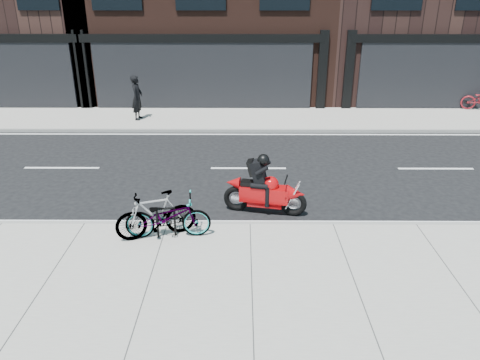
{
  "coord_description": "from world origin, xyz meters",
  "views": [
    {
      "loc": [
        -0.18,
        -11.95,
        5.47
      ],
      "look_at": [
        -0.25,
        -1.1,
        0.9
      ],
      "focal_mm": 35.0,
      "sensor_mm": 36.0,
      "label": 1
    }
  ],
  "objects_px": {
    "bicycle_front": "(168,216)",
    "motorcycle": "(268,190)",
    "pedestrian": "(137,98)",
    "bicycle_rear": "(156,215)",
    "bike_rack": "(166,220)"
  },
  "relations": [
    {
      "from": "bicycle_front",
      "to": "motorcycle",
      "type": "bearing_deg",
      "value": -63.06
    },
    {
      "from": "bicycle_front",
      "to": "bicycle_rear",
      "type": "bearing_deg",
      "value": 85.02
    },
    {
      "from": "motorcycle",
      "to": "bicycle_rear",
      "type": "bearing_deg",
      "value": -139.24
    },
    {
      "from": "motorcycle",
      "to": "pedestrian",
      "type": "xyz_separation_m",
      "value": [
        -5.09,
        8.57,
        0.4
      ]
    },
    {
      "from": "bike_rack",
      "to": "motorcycle",
      "type": "relative_size",
      "value": 0.34
    },
    {
      "from": "pedestrian",
      "to": "bicycle_front",
      "type": "bearing_deg",
      "value": -158.13
    },
    {
      "from": "motorcycle",
      "to": "pedestrian",
      "type": "distance_m",
      "value": 9.97
    },
    {
      "from": "pedestrian",
      "to": "motorcycle",
      "type": "bearing_deg",
      "value": -142.8
    },
    {
      "from": "bike_rack",
      "to": "pedestrian",
      "type": "xyz_separation_m",
      "value": [
        -2.71,
        10.02,
        0.5
      ]
    },
    {
      "from": "bicycle_front",
      "to": "bicycle_rear",
      "type": "distance_m",
      "value": 0.27
    },
    {
      "from": "bike_rack",
      "to": "bicycle_front",
      "type": "xyz_separation_m",
      "value": [
        0.05,
        -0.0,
        0.08
      ]
    },
    {
      "from": "bicycle_rear",
      "to": "pedestrian",
      "type": "distance_m",
      "value": 10.33
    },
    {
      "from": "bike_rack",
      "to": "bicycle_rear",
      "type": "bearing_deg",
      "value": -180.0
    },
    {
      "from": "bike_rack",
      "to": "motorcycle",
      "type": "xyz_separation_m",
      "value": [
        2.38,
        1.45,
        0.09
      ]
    },
    {
      "from": "bicycle_rear",
      "to": "pedestrian",
      "type": "height_order",
      "value": "pedestrian"
    }
  ]
}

